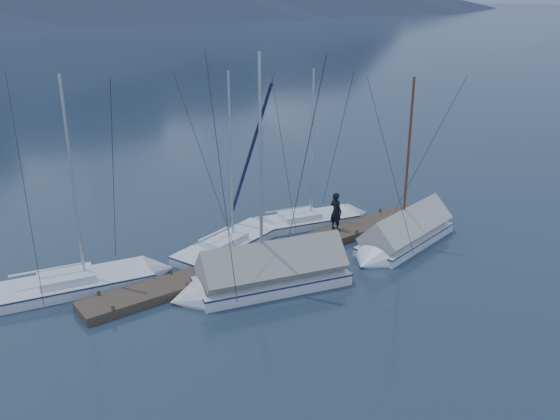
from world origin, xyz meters
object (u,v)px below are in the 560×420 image
(sailboat_covered_near, at_px, (400,238))
(sailboat_open_right, at_px, (319,219))
(sailboat_open_left, at_px, (98,281))
(sailboat_covered_far, at_px, (259,278))
(sailboat_open_mid, at_px, (240,240))
(person, at_px, (336,211))

(sailboat_covered_near, bearing_deg, sailboat_open_right, 102.90)
(sailboat_open_left, distance_m, sailboat_open_right, 11.54)
(sailboat_open_left, relative_size, sailboat_covered_far, 0.92)
(sailboat_open_mid, height_order, person, sailboat_open_mid)
(sailboat_covered_far, height_order, person, sailboat_covered_far)
(sailboat_open_left, height_order, sailboat_covered_far, sailboat_covered_far)
(sailboat_open_mid, relative_size, sailboat_open_right, 1.03)
(sailboat_covered_near, distance_m, sailboat_covered_far, 7.65)
(sailboat_open_right, bearing_deg, sailboat_open_mid, 177.53)
(sailboat_open_right, distance_m, sailboat_covered_far, 7.77)
(sailboat_open_mid, bearing_deg, sailboat_covered_far, -113.90)
(sailboat_open_right, distance_m, sailboat_covered_near, 4.70)
(sailboat_open_left, height_order, sailboat_open_right, sailboat_open_left)
(sailboat_open_mid, bearing_deg, person, -26.41)
(person, bearing_deg, sailboat_covered_far, 105.95)
(sailboat_open_mid, distance_m, sailboat_covered_near, 7.46)
(sailboat_open_right, xyz_separation_m, sailboat_covered_near, (1.05, -4.57, 0.28))
(sailboat_open_left, xyz_separation_m, sailboat_open_right, (11.54, -0.06, -0.01))
(sailboat_open_left, distance_m, person, 11.23)
(sailboat_open_mid, bearing_deg, sailboat_open_right, -2.47)
(sailboat_covered_near, xyz_separation_m, sailboat_covered_far, (-7.64, 0.46, 0.06))
(sailboat_covered_far, bearing_deg, sailboat_open_left, 139.82)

